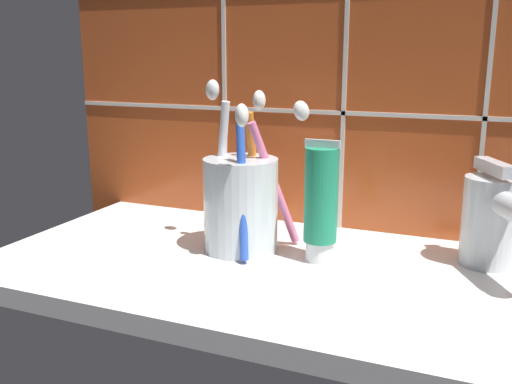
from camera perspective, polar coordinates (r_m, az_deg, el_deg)
sink_counter at (r=58.33cm, az=3.11°, el=-8.26°), size 61.78×30.53×2.00cm
tile_wall_backsplash at (r=68.96cm, az=7.80°, el=12.13°), size 71.78×1.72×42.13cm
toothbrush_cup at (r=61.00cm, az=-1.46°, el=-0.85°), size 11.67×11.30×18.20cm
toothpaste_tube at (r=57.80cm, az=6.50°, el=-1.04°), size 3.57×3.40×12.55cm
sink_faucet at (r=60.40cm, az=22.72°, el=-2.44°), size 7.79×11.96×10.59cm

